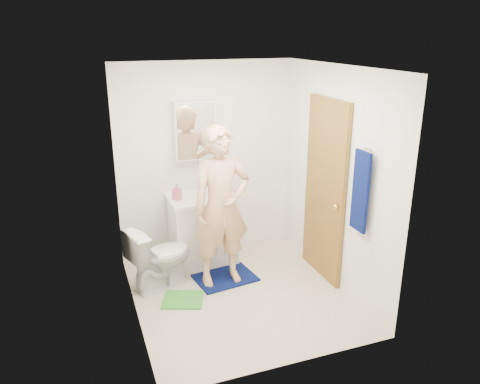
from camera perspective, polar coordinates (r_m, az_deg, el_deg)
name	(u,v)px	position (r m, az deg, el deg)	size (l,w,h in m)	color
floor	(240,295)	(5.21, -0.02, -12.50)	(2.20, 2.40, 0.02)	beige
ceiling	(240,66)	(4.45, -0.03, 15.13)	(2.20, 2.40, 0.02)	white
wall_back	(206,161)	(5.79, -4.14, 3.84)	(2.20, 0.02, 2.40)	white
wall_front	(293,238)	(3.65, 6.52, -5.57)	(2.20, 0.02, 2.40)	white
wall_left	(127,204)	(4.45, -13.57, -1.38)	(0.02, 2.40, 2.40)	white
wall_right	(336,179)	(5.16, 11.65, 1.57)	(0.02, 2.40, 2.40)	white
vanity_cabinet	(203,231)	(5.75, -4.57, -4.74)	(0.75, 0.55, 0.80)	white
countertop	(202,198)	(5.59, -4.68, -0.76)	(0.79, 0.59, 0.05)	white
sink_basin	(202,197)	(5.59, -4.69, -0.61)	(0.40, 0.40, 0.03)	white
faucet	(198,187)	(5.73, -5.19, 0.62)	(0.03, 0.03, 0.12)	silver
medicine_cabinet	(195,130)	(5.59, -5.52, 7.48)	(0.50, 0.12, 0.70)	white
mirror_panel	(196,131)	(5.53, -5.35, 7.36)	(0.46, 0.01, 0.66)	white
door	(325,191)	(5.31, 10.28, 0.18)	(0.05, 0.80, 2.05)	olive
door_knob	(336,207)	(5.06, 11.64, -1.78)	(0.07, 0.07, 0.07)	gold
towel	(360,192)	(4.65, 14.47, 0.06)	(0.03, 0.24, 0.80)	#08134F
towel_hook	(368,149)	(4.55, 15.32, 5.11)	(0.02, 0.02, 0.06)	silver
toilet	(160,256)	(5.27, -9.73, -7.74)	(0.40, 0.71, 0.72)	white
bath_mat	(225,278)	(5.50, -1.82, -10.40)	(0.67, 0.48, 0.02)	#08134F
green_rug	(183,300)	(5.13, -6.99, -12.90)	(0.42, 0.35, 0.02)	green
soap_dispenser	(177,192)	(5.47, -7.70, 0.05)	(0.09, 0.09, 0.19)	#D2627A
toothbrush_cup	(214,188)	(5.71, -3.16, 0.53)	(0.14, 0.14, 0.11)	#663A80
man	(221,207)	(5.05, -2.29, -1.86)	(0.65, 0.43, 1.78)	#DDA67C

